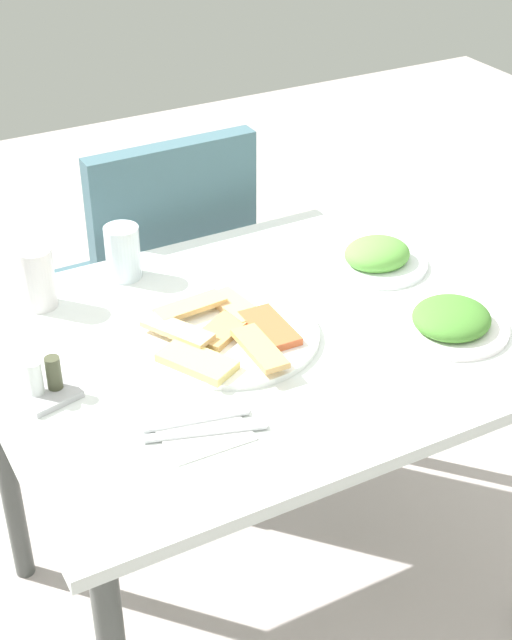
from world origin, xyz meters
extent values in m
plane|color=#B9ACA9|center=(0.00, 0.00, 0.00)|extent=(6.00, 6.00, 0.00)
cube|color=white|center=(0.00, 0.00, 0.71)|extent=(1.05, 0.80, 0.02)
cylinder|color=#474B48|center=(-0.47, 0.34, 0.35)|extent=(0.04, 0.04, 0.70)
cylinder|color=#474B48|center=(0.47, 0.34, 0.35)|extent=(0.04, 0.04, 0.70)
cube|color=#436671|center=(0.03, 0.70, 0.42)|extent=(0.42, 0.42, 0.06)
cube|color=#436671|center=(0.03, 0.51, 0.68)|extent=(0.40, 0.05, 0.46)
cylinder|color=#8D7253|center=(0.21, 0.89, 0.19)|extent=(0.03, 0.03, 0.39)
cylinder|color=#8D7253|center=(-0.17, 0.89, 0.19)|extent=(0.03, 0.03, 0.39)
cylinder|color=#8D7253|center=(0.22, 0.51, 0.19)|extent=(0.03, 0.03, 0.39)
cylinder|color=#8D7253|center=(-0.16, 0.51, 0.19)|extent=(0.03, 0.03, 0.39)
cylinder|color=white|center=(-0.08, 0.02, 0.73)|extent=(0.32, 0.32, 0.01)
cube|color=#DA6337|center=(-0.01, -0.01, 0.75)|extent=(0.07, 0.14, 0.01)
cube|color=tan|center=(-0.10, 0.02, 0.75)|extent=(0.12, 0.10, 0.01)
cube|color=#E9B275|center=(-0.04, 0.08, 0.75)|extent=(0.07, 0.13, 0.01)
cube|color=#E5B972|center=(-0.12, 0.11, 0.76)|extent=(0.14, 0.06, 0.01)
cube|color=#F0C389|center=(-0.17, 0.04, 0.76)|extent=(0.11, 0.14, 0.01)
cube|color=#E8D479|center=(-0.18, -0.05, 0.75)|extent=(0.12, 0.15, 0.02)
cube|color=tan|center=(-0.07, -0.08, 0.76)|extent=(0.05, 0.14, 0.01)
cylinder|color=white|center=(0.29, -0.15, 0.73)|extent=(0.22, 0.22, 0.01)
ellipsoid|color=#4A8A32|center=(0.29, -0.15, 0.75)|extent=(0.20, 0.19, 0.05)
cylinder|color=white|center=(0.31, 0.11, 0.73)|extent=(0.21, 0.21, 0.01)
ellipsoid|color=#64B046|center=(0.31, 0.11, 0.75)|extent=(0.15, 0.13, 0.06)
sphere|color=#E3E74E|center=(0.35, 0.11, 0.75)|extent=(0.02, 0.02, 0.02)
cylinder|color=silver|center=(-0.35, 0.29, 0.79)|extent=(0.07, 0.07, 0.12)
cylinder|color=silver|center=(-0.17, 0.32, 0.78)|extent=(0.07, 0.07, 0.11)
cube|color=white|center=(-0.24, -0.19, 0.73)|extent=(0.14, 0.14, 0.00)
cube|color=silver|center=(-0.24, -0.21, 0.73)|extent=(0.19, 0.08, 0.00)
cube|color=silver|center=(-0.24, -0.17, 0.73)|extent=(0.18, 0.06, 0.00)
cube|color=#B2B2B7|center=(-0.43, 0.01, 0.73)|extent=(0.11, 0.11, 0.01)
cylinder|color=white|center=(-0.44, 0.01, 0.77)|extent=(0.03, 0.03, 0.06)
cylinder|color=#454832|center=(-0.41, 0.01, 0.77)|extent=(0.03, 0.03, 0.06)
camera|label=1|loc=(-0.71, -1.25, 1.68)|focal=52.33mm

